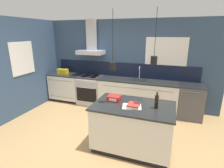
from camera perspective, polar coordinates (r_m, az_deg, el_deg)
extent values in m
plane|color=tan|center=(4.07, -5.23, -16.64)|extent=(16.00, 16.00, 0.00)
cube|color=#354C6B|center=(5.40, 3.47, 6.63)|extent=(5.60, 0.06, 2.60)
cube|color=black|center=(5.39, 3.32, 4.73)|extent=(4.42, 0.02, 0.43)
cube|color=white|center=(5.11, 17.13, 9.01)|extent=(1.12, 0.01, 0.96)
cube|color=black|center=(5.11, 17.14, 9.02)|extent=(1.04, 0.01, 0.88)
cube|color=#B5B5BA|center=(5.45, -6.97, 10.24)|extent=(0.80, 0.46, 0.12)
cube|color=#B5B5BA|center=(5.50, -6.73, 15.63)|extent=(0.26, 0.20, 0.90)
cylinder|color=black|center=(3.11, 0.26, 15.27)|extent=(0.01, 0.01, 0.89)
cylinder|color=black|center=(3.16, 0.25, 5.87)|extent=(0.11, 0.11, 0.14)
sphere|color=#F9D18C|center=(3.16, 0.25, 5.87)|extent=(0.06, 0.06, 0.06)
cylinder|color=black|center=(2.99, 14.11, 16.05)|extent=(0.01, 0.01, 0.76)
cylinder|color=black|center=(3.03, 13.52, 7.52)|extent=(0.11, 0.11, 0.14)
sphere|color=#F9D18C|center=(3.03, 13.52, 7.52)|extent=(0.06, 0.06, 0.06)
cube|color=#354C6B|center=(5.51, -26.07, 5.19)|extent=(0.06, 3.80, 2.60)
cube|color=white|center=(5.34, -27.20, 7.47)|extent=(0.01, 0.76, 0.88)
cube|color=black|center=(5.34, -27.26, 7.47)|extent=(0.01, 0.68, 0.80)
cube|color=black|center=(6.23, -14.17, -4.50)|extent=(1.00, 0.56, 0.09)
cube|color=silver|center=(6.06, -14.62, -0.71)|extent=(1.03, 0.62, 0.79)
cube|color=gray|center=(5.74, -16.54, 1.05)|extent=(0.90, 0.01, 0.01)
cube|color=gray|center=(5.91, -16.11, -4.10)|extent=(0.90, 0.01, 0.01)
cube|color=#232626|center=(5.96, -14.90, 3.06)|extent=(1.05, 0.64, 0.03)
cube|color=black|center=(5.35, 8.14, -7.71)|extent=(2.16, 0.56, 0.09)
cube|color=silver|center=(5.16, 8.27, -3.37)|extent=(2.23, 0.62, 0.79)
cube|color=gray|center=(4.78, 7.65, -1.47)|extent=(1.96, 0.01, 0.01)
cube|color=gray|center=(4.97, 7.41, -7.52)|extent=(1.96, 0.01, 0.01)
cube|color=#232626|center=(5.03, 8.46, 1.03)|extent=(2.25, 0.64, 0.03)
cube|color=#262628|center=(5.08, 8.58, 1.29)|extent=(0.48, 0.34, 0.01)
cylinder|color=#B5B5BA|center=(5.16, 8.95, 3.61)|extent=(0.02, 0.02, 0.36)
sphere|color=#B5B5BA|center=(5.12, 9.04, 5.56)|extent=(0.03, 0.03, 0.03)
cylinder|color=#B5B5BA|center=(5.07, 8.90, 5.22)|extent=(0.02, 0.12, 0.02)
cube|color=#B5B5BA|center=(5.63, -6.91, -2.12)|extent=(0.77, 0.62, 0.87)
cube|color=black|center=(5.38, -8.40, -3.48)|extent=(0.67, 0.02, 0.44)
cylinder|color=#B5B5BA|center=(5.29, -8.61, -1.21)|extent=(0.58, 0.02, 0.02)
cube|color=#B5B5BA|center=(5.25, -8.61, 0.82)|extent=(0.67, 0.02, 0.07)
cube|color=#2D2D30|center=(5.51, -7.07, 2.37)|extent=(0.77, 0.60, 0.04)
cylinder|color=black|center=(5.67, -7.99, 2.92)|extent=(0.17, 0.17, 0.00)
cylinder|color=black|center=(5.53, -5.14, 2.69)|extent=(0.17, 0.17, 0.00)
cylinder|color=black|center=(5.48, -9.03, 2.42)|extent=(0.17, 0.17, 0.00)
cylinder|color=black|center=(5.34, -6.11, 2.16)|extent=(0.17, 0.17, 0.00)
cube|color=#4C4C51|center=(5.11, 24.18, -5.35)|extent=(0.62, 0.62, 0.89)
cube|color=black|center=(4.98, 24.79, -0.46)|extent=(0.62, 0.62, 0.02)
cylinder|color=#4C4C51|center=(4.68, 24.98, -2.51)|extent=(0.46, 0.02, 0.02)
cube|color=black|center=(3.75, 6.55, -19.07)|extent=(1.40, 0.87, 0.09)
cube|color=silver|center=(3.51, 6.79, -13.21)|extent=(1.46, 0.91, 0.79)
cube|color=#232626|center=(3.33, 7.03, -7.07)|extent=(1.51, 0.96, 0.03)
cylinder|color=black|center=(3.21, 14.33, -5.72)|extent=(0.07, 0.07, 0.25)
cylinder|color=black|center=(3.16, 14.52, -3.19)|extent=(0.03, 0.03, 0.06)
cylinder|color=#262628|center=(3.15, 14.56, -2.64)|extent=(0.03, 0.03, 0.01)
cube|color=beige|center=(3.24, 6.96, -7.20)|extent=(0.23, 0.27, 0.03)
cube|color=#B2332D|center=(3.24, 7.02, -6.69)|extent=(0.21, 0.25, 0.03)
cube|color=red|center=(3.48, 0.72, -4.66)|extent=(0.25, 0.20, 0.10)
cube|color=white|center=(3.40, 0.16, -5.24)|extent=(0.15, 0.01, 0.05)
cube|color=silver|center=(3.25, 6.49, -7.28)|extent=(0.39, 0.35, 0.01)
cube|color=gold|center=(6.00, -15.78, 4.01)|extent=(0.34, 0.18, 0.16)
cylinder|color=black|center=(5.98, -15.85, 4.94)|extent=(0.20, 0.02, 0.02)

